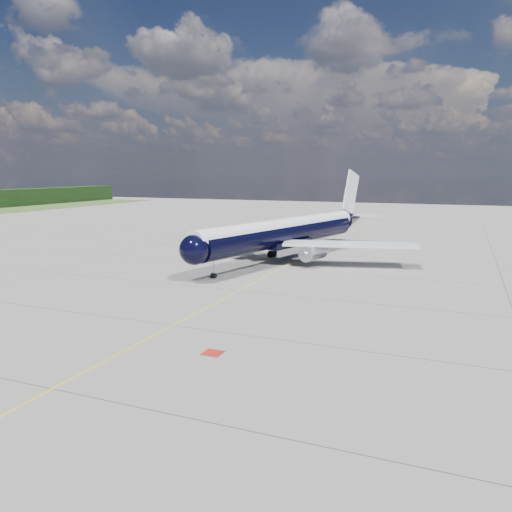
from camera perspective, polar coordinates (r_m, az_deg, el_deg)
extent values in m
plane|color=gray|center=(78.84, 4.03, -0.81)|extent=(320.00, 320.00, 0.00)
cube|color=yellow|center=(74.20, 2.80, -1.46)|extent=(0.16, 160.00, 0.01)
cube|color=maroon|center=(40.52, -4.96, -10.98)|extent=(1.60, 1.60, 0.01)
cylinder|color=black|center=(80.47, 3.19, 2.55)|extent=(13.49, 39.20, 3.94)
sphere|color=black|center=(64.33, -7.06, 0.71)|extent=(4.79, 4.79, 3.94)
cone|color=black|center=(101.54, 10.82, 4.21)|extent=(5.60, 8.01, 3.94)
cylinder|color=white|center=(80.36, 3.19, 3.25)|extent=(13.16, 41.00, 3.08)
cube|color=black|center=(64.10, -7.20, 1.19)|extent=(2.72, 1.82, 0.57)
cube|color=white|center=(88.21, -2.18, 2.57)|extent=(18.25, 17.23, 0.33)
cube|color=white|center=(76.59, 10.65, 1.33)|extent=(20.59, 9.80, 0.33)
cube|color=black|center=(80.66, 3.18, 1.53)|extent=(6.77, 11.13, 1.04)
cylinder|color=silver|center=(83.00, -1.51, 1.29)|extent=(3.42, 5.20, 2.32)
cylinder|color=silver|center=(75.51, 6.58, 0.40)|extent=(3.42, 5.20, 2.32)
sphere|color=gray|center=(81.31, -2.45, 1.12)|extent=(1.39, 1.39, 1.14)
sphere|color=gray|center=(73.66, 5.72, 0.19)|extent=(1.39, 1.39, 1.14)
cube|color=white|center=(83.05, -1.42, 1.84)|extent=(1.04, 3.28, 1.14)
cube|color=white|center=(75.57, 6.67, 1.01)|extent=(1.04, 3.28, 1.14)
cube|color=white|center=(100.73, 10.79, 7.19)|extent=(1.94, 6.46, 8.85)
cube|color=white|center=(101.47, 10.84, 4.68)|extent=(13.89, 6.53, 0.23)
cylinder|color=gray|center=(67.49, -4.88, -1.47)|extent=(0.23, 0.23, 2.18)
cylinder|color=black|center=(67.81, -5.00, -2.23)|extent=(0.36, 0.75, 0.73)
cylinder|color=black|center=(67.54, -4.74, -2.27)|extent=(0.36, 0.75, 0.73)
cylinder|color=gray|center=(84.00, 1.87, 0.82)|extent=(0.33, 0.33, 1.97)
cylinder|color=gray|center=(80.45, 5.75, 0.39)|extent=(0.33, 0.33, 1.97)
cylinder|color=black|center=(83.67, 1.64, 0.21)|extent=(0.73, 1.22, 1.14)
cylinder|color=black|center=(84.59, 2.08, 0.31)|extent=(0.73, 1.22, 1.14)
cylinder|color=black|center=(80.10, 5.53, -0.25)|extent=(0.73, 1.22, 1.14)
cylinder|color=black|center=(81.07, 5.95, -0.14)|extent=(0.73, 1.22, 1.14)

